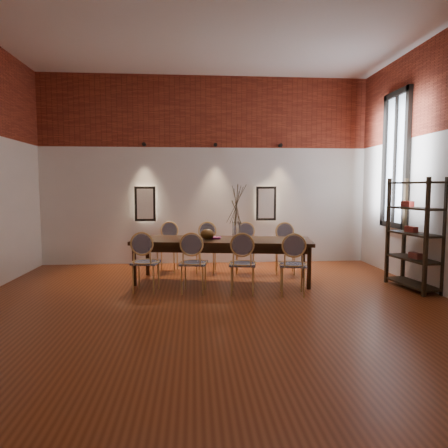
{
  "coord_description": "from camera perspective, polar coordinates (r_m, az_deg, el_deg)",
  "views": [
    {
      "loc": [
        -0.27,
        -5.15,
        1.64
      ],
      "look_at": [
        0.22,
        1.31,
        1.05
      ],
      "focal_mm": 32.0,
      "sensor_mm": 36.0,
      "label": 1
    }
  ],
  "objects": [
    {
      "name": "floor",
      "position": [
        5.42,
        -1.31,
        -12.52
      ],
      "size": [
        7.0,
        7.0,
        0.02
      ],
      "primitive_type": "cube",
      "color": "brown",
      "rests_on": "ground"
    },
    {
      "name": "wall_back",
      "position": [
        8.72,
        -2.59,
        7.55
      ],
      "size": [
        7.0,
        0.1,
        4.0
      ],
      "primitive_type": "cube",
      "color": "silver",
      "rests_on": "ground"
    },
    {
      "name": "wall_front",
      "position": [
        1.67,
        5.35,
        17.78
      ],
      "size": [
        7.0,
        0.1,
        4.0
      ],
      "primitive_type": "cube",
      "color": "silver",
      "rests_on": "ground"
    },
    {
      "name": "brick_band_back",
      "position": [
        8.79,
        -2.61,
        15.74
      ],
      "size": [
        7.0,
        0.02,
        1.5
      ],
      "primitive_type": "cube",
      "color": "maroon",
      "rests_on": "ground"
    },
    {
      "name": "niche_left",
      "position": [
        8.67,
        -11.18,
        2.85
      ],
      "size": [
        0.36,
        0.06,
        0.66
      ],
      "primitive_type": "cube",
      "color": "#FFEAC6",
      "rests_on": "wall_back"
    },
    {
      "name": "niche_right",
      "position": [
        8.75,
        6.0,
        2.94
      ],
      "size": [
        0.36,
        0.06,
        0.66
      ],
      "primitive_type": "cube",
      "color": "#FFEAC6",
      "rests_on": "wall_back"
    },
    {
      "name": "spot_fixture_left",
      "position": [
        8.68,
        -11.35,
        11.11
      ],
      "size": [
        0.08,
        0.1,
        0.08
      ],
      "primitive_type": "cylinder",
      "rotation": [
        1.57,
        0.0,
        0.0
      ],
      "color": "black",
      "rests_on": "wall_back"
    },
    {
      "name": "spot_fixture_mid",
      "position": [
        8.64,
        -1.23,
        11.24
      ],
      "size": [
        0.08,
        0.1,
        0.08
      ],
      "primitive_type": "cylinder",
      "rotation": [
        1.57,
        0.0,
        0.0
      ],
      "color": "black",
      "rests_on": "wall_back"
    },
    {
      "name": "spot_fixture_right",
      "position": [
        8.82,
        8.06,
        11.06
      ],
      "size": [
        0.08,
        0.1,
        0.08
      ],
      "primitive_type": "cylinder",
      "rotation": [
        1.57,
        0.0,
        0.0
      ],
      "color": "black",
      "rests_on": "wall_back"
    },
    {
      "name": "window_glass",
      "position": [
        8.08,
        23.4,
        8.39
      ],
      "size": [
        0.02,
        0.78,
        2.38
      ],
      "primitive_type": "cube",
      "color": "silver",
      "rests_on": "wall_right"
    },
    {
      "name": "window_frame",
      "position": [
        8.08,
        23.28,
        8.4
      ],
      "size": [
        0.08,
        0.9,
        2.5
      ],
      "primitive_type": "cube",
      "color": "black",
      "rests_on": "wall_right"
    },
    {
      "name": "window_mullion",
      "position": [
        8.08,
        23.28,
        8.4
      ],
      "size": [
        0.06,
        0.06,
        2.4
      ],
      "primitive_type": "cube",
      "color": "black",
      "rests_on": "wall_right"
    },
    {
      "name": "dining_table",
      "position": [
        6.99,
        -0.25,
        -5.22
      ],
      "size": [
        3.17,
        1.45,
        0.75
      ],
      "primitive_type": "cube",
      "rotation": [
        0.0,
        0.0,
        -0.16
      ],
      "color": "#341B0B",
      "rests_on": "floor"
    },
    {
      "name": "chair_near_a",
      "position": [
        6.43,
        -11.11,
        -5.37
      ],
      "size": [
        0.5,
        0.5,
        0.94
      ],
      "primitive_type": null,
      "rotation": [
        0.0,
        0.0,
        -0.16
      ],
      "color": "#E0B163",
      "rests_on": "floor"
    },
    {
      "name": "chair_near_b",
      "position": [
        6.27,
        -4.35,
        -5.56
      ],
      "size": [
        0.5,
        0.5,
        0.94
      ],
      "primitive_type": null,
      "rotation": [
        0.0,
        0.0,
        -0.16
      ],
      "color": "#E0B163",
      "rests_on": "floor"
    },
    {
      "name": "chair_near_c",
      "position": [
        6.2,
        2.67,
        -5.68
      ],
      "size": [
        0.5,
        0.5,
        0.94
      ],
      "primitive_type": null,
      "rotation": [
        0.0,
        0.0,
        -0.16
      ],
      "color": "#E0B163",
      "rests_on": "floor"
    },
    {
      "name": "chair_near_d",
      "position": [
        6.22,
        9.75,
        -5.71
      ],
      "size": [
        0.5,
        0.5,
        0.94
      ],
      "primitive_type": null,
      "rotation": [
        0.0,
        0.0,
        -0.16
      ],
      "color": "#E0B163",
      "rests_on": "floor"
    },
    {
      "name": "chair_far_a",
      "position": [
        7.91,
        -8.07,
        -3.37
      ],
      "size": [
        0.5,
        0.5,
        0.94
      ],
      "primitive_type": null,
      "rotation": [
        0.0,
        0.0,
        2.98
      ],
      "color": "#E0B163",
      "rests_on": "floor"
    },
    {
      "name": "chair_far_b",
      "position": [
        7.78,
        -2.57,
        -3.47
      ],
      "size": [
        0.5,
        0.5,
        0.94
      ],
      "primitive_type": null,
      "rotation": [
        0.0,
        0.0,
        2.98
      ],
      "color": "#E0B163",
      "rests_on": "floor"
    },
    {
      "name": "chair_far_c",
      "position": [
        7.72,
        3.07,
        -3.53
      ],
      "size": [
        0.5,
        0.5,
        0.94
      ],
      "primitive_type": null,
      "rotation": [
        0.0,
        0.0,
        2.98
      ],
      "color": "#E0B163",
      "rests_on": "floor"
    },
    {
      "name": "chair_far_d",
      "position": [
        7.73,
        8.74,
        -3.57
      ],
      "size": [
        0.5,
        0.5,
        0.94
      ],
      "primitive_type": null,
      "rotation": [
        0.0,
        0.0,
        2.98
      ],
      "color": "#E0B163",
      "rests_on": "floor"
    },
    {
      "name": "vase",
      "position": [
        6.9,
        1.79,
        -0.96
      ],
      "size": [
        0.14,
        0.14,
        0.3
      ],
      "primitive_type": "cylinder",
      "color": "silver",
      "rests_on": "dining_table"
    },
    {
      "name": "dried_branches",
      "position": [
        6.87,
        1.8,
        2.78
      ],
      "size": [
        0.5,
        0.5,
        0.7
      ],
      "primitive_type": null,
      "color": "brown",
      "rests_on": "vase"
    },
    {
      "name": "bowl",
      "position": [
        6.9,
        -2.4,
        -1.46
      ],
      "size": [
        0.24,
        0.24,
        0.18
      ],
      "primitive_type": "ellipsoid",
      "color": "brown",
      "rests_on": "dining_table"
    },
    {
      "name": "book",
      "position": [
        7.0,
        -1.58,
        -1.98
      ],
      "size": [
        0.29,
        0.22,
        0.03
      ],
      "primitive_type": "cube",
      "rotation": [
        0.0,
        0.0,
        -0.16
      ],
      "color": "#851B5D",
      "rests_on": "dining_table"
    },
    {
      "name": "shelving_rack",
      "position": [
        7.13,
        25.56,
        -1.27
      ],
      "size": [
        0.51,
        1.04,
        1.8
      ],
      "primitive_type": null,
      "rotation": [
        0.0,
        0.0,
        0.13
      ],
      "color": "black",
      "rests_on": "floor"
    }
  ]
}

